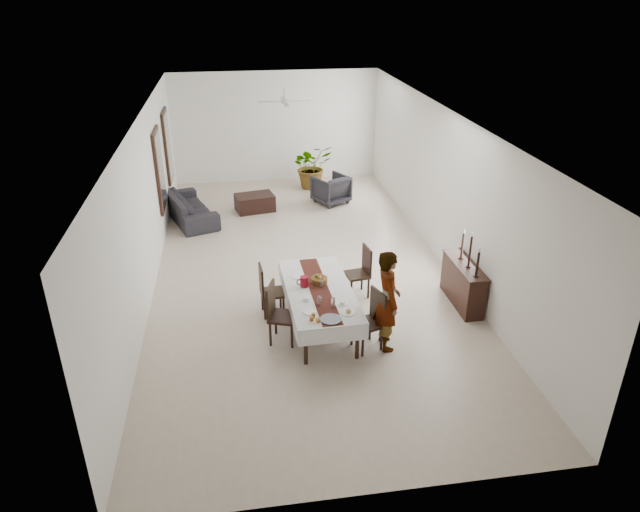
# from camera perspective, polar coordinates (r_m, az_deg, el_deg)

# --- Properties ---
(floor) EXTENTS (6.00, 12.00, 0.00)m
(floor) POSITION_cam_1_polar(r_m,az_deg,el_deg) (12.09, -1.82, -1.14)
(floor) COLOR beige
(floor) RESTS_ON ground
(ceiling) EXTENTS (6.00, 12.00, 0.02)m
(ceiling) POSITION_cam_1_polar(r_m,az_deg,el_deg) (11.01, -2.06, 13.85)
(ceiling) COLOR white
(ceiling) RESTS_ON wall_back
(wall_back) EXTENTS (6.00, 0.02, 3.20)m
(wall_back) POSITION_cam_1_polar(r_m,az_deg,el_deg) (17.19, -4.46, 12.74)
(wall_back) COLOR white
(wall_back) RESTS_ON floor
(wall_front) EXTENTS (6.00, 0.02, 3.20)m
(wall_front) POSITION_cam_1_polar(r_m,az_deg,el_deg) (6.23, 5.05, -12.93)
(wall_front) COLOR white
(wall_front) RESTS_ON floor
(wall_left) EXTENTS (0.02, 12.00, 3.20)m
(wall_left) POSITION_cam_1_polar(r_m,az_deg,el_deg) (11.51, -16.98, 4.97)
(wall_left) COLOR white
(wall_left) RESTS_ON floor
(wall_right) EXTENTS (0.02, 12.00, 3.20)m
(wall_right) POSITION_cam_1_polar(r_m,az_deg,el_deg) (12.16, 12.34, 6.61)
(wall_right) COLOR white
(wall_right) RESTS_ON floor
(dining_table_top) EXTENTS (1.02, 2.30, 0.05)m
(dining_table_top) POSITION_cam_1_polar(r_m,az_deg,el_deg) (9.80, -0.08, -3.51)
(dining_table_top) COLOR black
(dining_table_top) RESTS_ON table_leg_fl
(table_leg_fl) EXTENTS (0.07, 0.07, 0.66)m
(table_leg_fl) POSITION_cam_1_polar(r_m,az_deg,el_deg) (9.03, -1.44, -9.02)
(table_leg_fl) COLOR black
(table_leg_fl) RESTS_ON floor
(table_leg_fr) EXTENTS (0.07, 0.07, 0.66)m
(table_leg_fr) POSITION_cam_1_polar(r_m,az_deg,el_deg) (9.17, 3.76, -8.45)
(table_leg_fr) COLOR black
(table_leg_fr) RESTS_ON floor
(table_leg_bl) EXTENTS (0.07, 0.07, 0.66)m
(table_leg_bl) POSITION_cam_1_polar(r_m,az_deg,el_deg) (10.85, -3.30, -2.58)
(table_leg_bl) COLOR black
(table_leg_bl) RESTS_ON floor
(table_leg_br) EXTENTS (0.07, 0.07, 0.66)m
(table_leg_br) POSITION_cam_1_polar(r_m,az_deg,el_deg) (10.97, 1.02, -2.20)
(table_leg_br) COLOR black
(table_leg_br) RESTS_ON floor
(tablecloth_top) EXTENTS (1.19, 2.47, 0.01)m
(tablecloth_top) POSITION_cam_1_polar(r_m,az_deg,el_deg) (9.78, -0.08, -3.36)
(tablecloth_top) COLOR silver
(tablecloth_top) RESTS_ON dining_table_top
(tablecloth_drape_left) EXTENTS (0.09, 2.44, 0.28)m
(tablecloth_drape_left) POSITION_cam_1_polar(r_m,az_deg,el_deg) (9.78, -3.28, -4.35)
(tablecloth_drape_left) COLOR white
(tablecloth_drape_left) RESTS_ON dining_table_top
(tablecloth_drape_right) EXTENTS (0.09, 2.44, 0.28)m
(tablecloth_drape_right) POSITION_cam_1_polar(r_m,az_deg,el_deg) (9.95, 3.05, -3.76)
(tablecloth_drape_right) COLOR silver
(tablecloth_drape_right) RESTS_ON dining_table_top
(tablecloth_drape_near) EXTENTS (1.12, 0.05, 0.28)m
(tablecloth_drape_near) POSITION_cam_1_polar(r_m,az_deg,el_deg) (8.84, 1.38, -7.93)
(tablecloth_drape_near) COLOR white
(tablecloth_drape_near) RESTS_ON dining_table_top
(tablecloth_drape_far) EXTENTS (1.12, 0.05, 0.28)m
(tablecloth_drape_far) POSITION_cam_1_polar(r_m,az_deg,el_deg) (10.90, -1.26, -0.92)
(tablecloth_drape_far) COLOR white
(tablecloth_drape_far) RESTS_ON dining_table_top
(table_runner) EXTENTS (0.41, 2.37, 0.00)m
(table_runner) POSITION_cam_1_polar(r_m,az_deg,el_deg) (9.78, -0.08, -3.33)
(table_runner) COLOR #542118
(table_runner) RESTS_ON tablecloth_top
(red_pitcher) EXTENTS (0.15, 0.15, 0.19)m
(red_pitcher) POSITION_cam_1_polar(r_m,az_deg,el_deg) (9.82, -1.59, -2.58)
(red_pitcher) COLOR maroon
(red_pitcher) RESTS_ON tablecloth_top
(pitcher_handle) EXTENTS (0.11, 0.02, 0.11)m
(pitcher_handle) POSITION_cam_1_polar(r_m,az_deg,el_deg) (9.81, -2.06, -2.62)
(pitcher_handle) COLOR maroon
(pitcher_handle) RESTS_ON red_pitcher
(wine_glass_near) EXTENTS (0.07, 0.07, 0.16)m
(wine_glass_near) POSITION_cam_1_polar(r_m,az_deg,el_deg) (9.24, 1.31, -4.67)
(wine_glass_near) COLOR white
(wine_glass_near) RESTS_ON tablecloth_top
(wine_glass_mid) EXTENTS (0.07, 0.07, 0.16)m
(wine_glass_mid) POSITION_cam_1_polar(r_m,az_deg,el_deg) (9.28, -0.07, -4.50)
(wine_glass_mid) COLOR silver
(wine_glass_mid) RESTS_ON tablecloth_top
(wine_glass_far) EXTENTS (0.07, 0.07, 0.16)m
(wine_glass_far) POSITION_cam_1_polar(r_m,az_deg,el_deg) (9.79, 0.14, -2.77)
(wine_glass_far) COLOR white
(wine_glass_far) RESTS_ON tablecloth_top
(teacup_right) EXTENTS (0.09, 0.09, 0.06)m
(teacup_right) POSITION_cam_1_polar(r_m,az_deg,el_deg) (9.34, 2.28, -4.70)
(teacup_right) COLOR white
(teacup_right) RESTS_ON saucer_right
(saucer_right) EXTENTS (0.14, 0.14, 0.01)m
(saucer_right) POSITION_cam_1_polar(r_m,az_deg,el_deg) (9.35, 2.27, -4.82)
(saucer_right) COLOR white
(saucer_right) RESTS_ON tablecloth_top
(teacup_left) EXTENTS (0.09, 0.09, 0.06)m
(teacup_left) POSITION_cam_1_polar(r_m,az_deg,el_deg) (9.44, -1.41, -4.31)
(teacup_left) COLOR white
(teacup_left) RESTS_ON saucer_left
(saucer_left) EXTENTS (0.14, 0.14, 0.01)m
(saucer_left) POSITION_cam_1_polar(r_m,az_deg,el_deg) (9.45, -1.41, -4.42)
(saucer_left) COLOR silver
(saucer_left) RESTS_ON tablecloth_top
(plate_near_right) EXTENTS (0.23, 0.23, 0.01)m
(plate_near_right) POSITION_cam_1_polar(r_m,az_deg,el_deg) (9.12, 2.84, -5.69)
(plate_near_right) COLOR white
(plate_near_right) RESTS_ON tablecloth_top
(bread_near_right) EXTENTS (0.09, 0.09, 0.09)m
(bread_near_right) POSITION_cam_1_polar(r_m,az_deg,el_deg) (9.10, 2.85, -5.55)
(bread_near_right) COLOR tan
(bread_near_right) RESTS_ON plate_near_right
(plate_near_left) EXTENTS (0.23, 0.23, 0.01)m
(plate_near_left) POSITION_cam_1_polar(r_m,az_deg,el_deg) (9.13, -1.02, -5.60)
(plate_near_left) COLOR white
(plate_near_left) RESTS_ON tablecloth_top
(plate_far_left) EXTENTS (0.23, 0.23, 0.01)m
(plate_far_left) POSITION_cam_1_polar(r_m,az_deg,el_deg) (10.18, -2.30, -2.05)
(plate_far_left) COLOR white
(plate_far_left) RESTS_ON tablecloth_top
(serving_tray) EXTENTS (0.34, 0.34, 0.02)m
(serving_tray) POSITION_cam_1_polar(r_m,az_deg,el_deg) (8.94, 1.09, -6.34)
(serving_tray) COLOR #3A393E
(serving_tray) RESTS_ON tablecloth_top
(jam_jar_a) EXTENTS (0.06, 0.06, 0.07)m
(jam_jar_a) POSITION_cam_1_polar(r_m,az_deg,el_deg) (8.87, -0.19, -6.43)
(jam_jar_a) COLOR #8E5A14
(jam_jar_a) RESTS_ON tablecloth_top
(jam_jar_b) EXTENTS (0.06, 0.06, 0.07)m
(jam_jar_b) POSITION_cam_1_polar(r_m,az_deg,el_deg) (8.90, -0.86, -6.30)
(jam_jar_b) COLOR #904C15
(jam_jar_b) RESTS_ON tablecloth_top
(jam_jar_c) EXTENTS (0.06, 0.06, 0.07)m
(jam_jar_c) POSITION_cam_1_polar(r_m,az_deg,el_deg) (8.99, -0.67, -5.95)
(jam_jar_c) COLOR brown
(jam_jar_c) RESTS_ON tablecloth_top
(fruit_basket) EXTENTS (0.28, 0.28, 0.09)m
(fruit_basket) POSITION_cam_1_polar(r_m,az_deg,el_deg) (9.97, -0.07, -2.42)
(fruit_basket) COLOR brown
(fruit_basket) RESTS_ON tablecloth_top
(fruit_red) EXTENTS (0.09, 0.09, 0.09)m
(fruit_red) POSITION_cam_1_polar(r_m,az_deg,el_deg) (9.96, 0.07, -2.00)
(fruit_red) COLOR #A32B10
(fruit_red) RESTS_ON fruit_basket
(fruit_green) EXTENTS (0.08, 0.08, 0.08)m
(fruit_green) POSITION_cam_1_polar(r_m,az_deg,el_deg) (9.95, -0.31, -2.00)
(fruit_green) COLOR #507222
(fruit_green) RESTS_ON fruit_basket
(fruit_yellow) EXTENTS (0.08, 0.08, 0.08)m
(fruit_yellow) POSITION_cam_1_polar(r_m,az_deg,el_deg) (9.89, -0.02, -2.19)
(fruit_yellow) COLOR #C08C21
(fruit_yellow) RESTS_ON fruit_basket
(chair_right_near_seat) EXTENTS (0.55, 0.55, 0.05)m
(chair_right_near_seat) POSITION_cam_1_polar(r_m,az_deg,el_deg) (9.36, 4.72, -6.80)
(chair_right_near_seat) COLOR black
(chair_right_near_seat) RESTS_ON chair_right_near_leg_fl
(chair_right_near_leg_fl) EXTENTS (0.05, 0.05, 0.43)m
(chair_right_near_leg_fl) POSITION_cam_1_polar(r_m,az_deg,el_deg) (9.45, 6.16, -8.25)
(chair_right_near_leg_fl) COLOR black
(chair_right_near_leg_fl) RESTS_ON floor
(chair_right_near_leg_fr) EXTENTS (0.05, 0.05, 0.43)m
(chair_right_near_leg_fr) POSITION_cam_1_polar(r_m,az_deg,el_deg) (9.70, 5.02, -7.22)
(chair_right_near_leg_fr) COLOR black
(chair_right_near_leg_fr) RESTS_ON floor
(chair_right_near_leg_bl) EXTENTS (0.05, 0.05, 0.43)m
(chair_right_near_leg_bl) POSITION_cam_1_polar(r_m,az_deg,el_deg) (9.29, 4.30, -8.84)
(chair_right_near_leg_bl) COLOR black
(chair_right_near_leg_bl) RESTS_ON floor
(chair_right_near_leg_br) EXTENTS (0.05, 0.05, 0.43)m
(chair_right_near_leg_br) POSITION_cam_1_polar(r_m,az_deg,el_deg) (9.54, 3.19, -7.77)
(chair_right_near_leg_br) COLOR black
(chair_right_near_leg_br) RESTS_ON floor
(chair_right_near_back) EXTENTS (0.17, 0.42, 0.55)m
(chair_right_near_back) POSITION_cam_1_polar(r_m,az_deg,el_deg) (9.30, 5.82, -4.96)
(chair_right_near_back) COLOR black
(chair_right_near_back) RESTS_ON chair_right_near_seat
(chair_right_far_seat) EXTENTS (0.48, 0.48, 0.05)m
(chair_right_far_seat) POSITION_cam_1_polar(r_m,az_deg,el_deg) (10.87, 3.72, -1.88)
(chair_right_far_seat) COLOR black
(chair_right_far_seat) RESTS_ON chair_right_far_leg_fl
(chair_right_far_leg_fl) EXTENTS (0.05, 0.05, 0.42)m
(chair_right_far_leg_fl) POSITION_cam_1_polar(r_m,az_deg,el_deg) (10.89, 4.86, -3.24)
(chair_right_far_leg_fl) COLOR black
(chair_right_far_leg_fl) RESTS_ON floor
(chair_right_far_leg_fr) EXTENTS (0.05, 0.05, 0.42)m
(chair_right_far_leg_fr) POSITION_cam_1_polar(r_m,az_deg,el_deg) (11.17, 4.21, -2.42)
(chair_right_far_leg_fr) COLOR black
(chair_right_far_leg_fr) RESTS_ON floor
(chair_right_far_leg_bl) EXTENTS (0.05, 0.05, 0.42)m
(chair_right_far_leg_bl) POSITION_cam_1_polar(r_m,az_deg,el_deg) (10.78, 3.15, -3.51)
(chair_right_far_leg_bl) COLOR black
(chair_right_far_leg_bl) RESTS_ON floor
(chair_right_far_leg_br) EXTENTS (0.05, 0.05, 0.42)m
(chair_right_far_leg_br) POSITION_cam_1_polar(r_m,az_deg,el_deg) (11.06, 2.54, -2.68)
(chair_right_far_leg_br) COLOR black
(chair_right_far_leg_br) RESTS_ON floor
(chair_right_far_back) EXTENTS (0.10, 0.42, 0.54)m
(chair_right_far_back) POSITION_cam_1_polar(r_m,az_deg,el_deg) (10.80, 4.72, -0.39)
(chair_right_far_back) COLOR black
(chair_right_far_back) RESTS_ON chair_right_far_seat
(chair_left_near_seat) EXTENTS (0.57, 0.57, 0.05)m
(chair_left_near_seat) POSITION_cam_1_polar(r_m,az_deg,el_deg) (9.51, -3.70, -6.09)
(chair_left_near_seat) COLOR black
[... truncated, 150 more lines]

